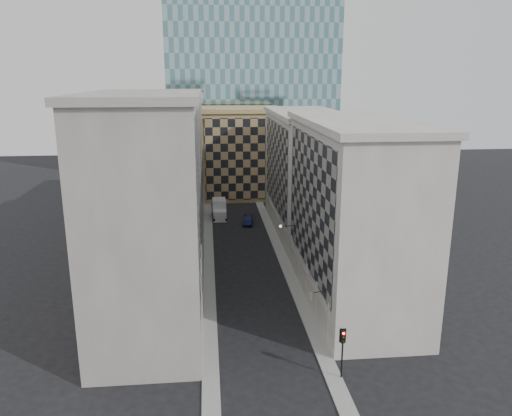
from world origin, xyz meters
TOP-DOWN VIEW (x-y plane):
  - ground at (0.00, 0.00)m, footprint 260.00×260.00m
  - sidewalk_west at (-5.25, 30.00)m, footprint 1.50×100.00m
  - sidewalk_east at (5.25, 30.00)m, footprint 1.50×100.00m
  - bldg_left_a at (-10.88, 11.00)m, footprint 10.80×22.80m
  - bldg_left_b at (-10.88, 33.00)m, footprint 10.80×22.80m
  - bldg_left_c at (-10.88, 55.00)m, footprint 10.80×22.80m
  - bldg_right_a at (10.88, 15.00)m, footprint 10.80×26.80m
  - bldg_right_b at (10.89, 42.00)m, footprint 10.80×28.80m
  - tan_block at (2.00, 67.90)m, footprint 16.80×14.80m
  - church_tower at (0.00, 82.00)m, footprint 7.20×7.20m
  - flagpoles_left at (-5.90, 6.00)m, footprint 0.10×6.33m
  - bracket_lamp at (4.38, 24.00)m, footprint 1.98×0.36m
  - traffic_light at (5.90, -0.82)m, footprint 0.57×0.50m
  - box_truck at (-3.14, 50.66)m, footprint 2.47×5.96m
  - dark_car at (1.68, 45.93)m, footprint 2.13×4.67m
  - shop_sign at (4.96, 7.74)m, footprint 1.21×0.69m

SIDE VIEW (x-z plane):
  - ground at x=0.00m, z-range 0.00..0.00m
  - sidewalk_west at x=-5.25m, z-range 0.00..0.15m
  - sidewalk_east at x=5.25m, z-range 0.00..0.15m
  - dark_car at x=1.68m, z-range 0.00..1.49m
  - box_truck at x=-3.14m, z-range -0.21..3.05m
  - traffic_light at x=5.90m, z-range 1.13..5.64m
  - shop_sign at x=4.96m, z-range 3.45..4.22m
  - bracket_lamp at x=4.38m, z-range 6.02..6.38m
  - flagpoles_left at x=-5.90m, z-range 6.83..9.17m
  - tan_block at x=2.00m, z-range 0.04..18.84m
  - bldg_right_b at x=10.89m, z-range 0.00..19.70m
  - bldg_right_a at x=10.88m, z-range -0.03..20.67m
  - bldg_left_c at x=-10.88m, z-range -0.02..21.68m
  - bldg_left_b at x=-10.88m, z-range -0.03..22.67m
  - bldg_left_a at x=-10.88m, z-range -0.03..23.67m
  - church_tower at x=0.00m, z-range 1.20..52.70m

